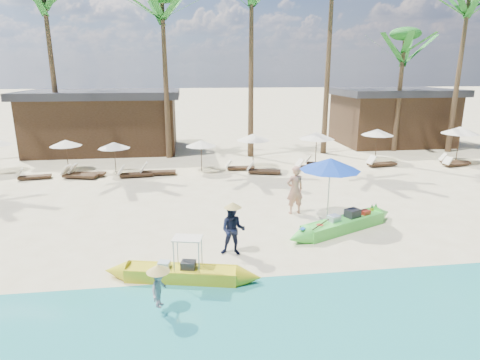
{
  "coord_description": "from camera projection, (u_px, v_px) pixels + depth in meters",
  "views": [
    {
      "loc": [
        -2.12,
        -12.6,
        5.73
      ],
      "look_at": [
        -0.18,
        2.0,
        1.66
      ],
      "focal_mm": 30.0,
      "sensor_mm": 36.0,
      "label": 1
    }
  ],
  "objects": [
    {
      "name": "blue_umbrella",
      "position": [
        330.0,
        164.0,
        15.26
      ],
      "size": [
        2.31,
        2.31,
        2.49
      ],
      "color": "#99999E",
      "rests_on": "ground"
    },
    {
      "name": "resort_parasol_6",
      "position": [
        253.0,
        137.0,
        23.72
      ],
      "size": [
        2.01,
        2.01,
        2.07
      ],
      "color": "#3B2618",
      "rests_on": "ground"
    },
    {
      "name": "lounger_6_right",
      "position": [
        262.0,
        170.0,
        22.72
      ],
      "size": [
        1.99,
        1.04,
        0.65
      ],
      "rotation": [
        0.0,
        0.0,
        -0.25
      ],
      "color": "#3B2618",
      "rests_on": "ground"
    },
    {
      "name": "green_canoe",
      "position": [
        343.0,
        224.0,
        14.76
      ],
      "size": [
        5.34,
        2.75,
        0.73
      ],
      "rotation": [
        0.0,
        0.0,
        0.44
      ],
      "color": "#4ADE43",
      "rests_on": "ground"
    },
    {
      "name": "lounger_8_left",
      "position": [
        380.0,
        163.0,
        24.45
      ],
      "size": [
        1.93,
        0.84,
        0.63
      ],
      "rotation": [
        0.0,
        0.0,
        0.15
      ],
      "color": "#3B2618",
      "rests_on": "ground"
    },
    {
      "name": "palm_2",
      "position": [
        45.0,
        11.0,
        24.47
      ],
      "size": [
        2.08,
        2.08,
        11.33
      ],
      "color": "brown",
      "rests_on": "ground"
    },
    {
      "name": "resort_parasol_5",
      "position": [
        201.0,
        143.0,
        22.95
      ],
      "size": [
        1.78,
        1.78,
        1.84
      ],
      "color": "#3B2618",
      "rests_on": "ground"
    },
    {
      "name": "resort_parasol_9",
      "position": [
        460.0,
        130.0,
        24.96
      ],
      "size": [
        2.24,
        2.24,
        2.31
      ],
      "color": "#3B2618",
      "rests_on": "ground"
    },
    {
      "name": "palm_6",
      "position": [
        404.0,
        50.0,
        27.46
      ],
      "size": [
        2.08,
        2.08,
        8.51
      ],
      "color": "brown",
      "rests_on": "ground"
    },
    {
      "name": "lounger_7_left",
      "position": [
        308.0,
        166.0,
        23.85
      ],
      "size": [
        1.81,
        0.88,
        0.59
      ],
      "rotation": [
        0.0,
        0.0,
        0.21
      ],
      "color": "#3B2618",
      "rests_on": "ground"
    },
    {
      "name": "tourist",
      "position": [
        295.0,
        190.0,
        16.29
      ],
      "size": [
        0.81,
        0.61,
        2.01
      ],
      "primitive_type": "imported",
      "rotation": [
        0.0,
        0.0,
        3.32
      ],
      "color": "tan",
      "rests_on": "ground"
    },
    {
      "name": "lounger_7_right",
      "position": [
        319.0,
        163.0,
        24.58
      ],
      "size": [
        1.88,
        1.13,
        0.61
      ],
      "rotation": [
        0.0,
        0.0,
        -0.34
      ],
      "color": "#3B2618",
      "rests_on": "ground"
    },
    {
      "name": "resort_parasol_3",
      "position": [
        66.0,
        143.0,
        23.0
      ],
      "size": [
        1.79,
        1.79,
        1.84
      ],
      "color": "#3B2618",
      "rests_on": "ground"
    },
    {
      "name": "lounger_5_left",
      "position": [
        156.0,
        171.0,
        22.46
      ],
      "size": [
        1.95,
        0.61,
        0.66
      ],
      "rotation": [
        0.0,
        0.0,
        -0.0
      ],
      "color": "#3B2618",
      "rests_on": "ground"
    },
    {
      "name": "lounger_4_left",
      "position": [
        85.0,
        173.0,
        22.14
      ],
      "size": [
        1.98,
        0.85,
        0.65
      ],
      "rotation": [
        0.0,
        0.0,
        -0.14
      ],
      "color": "#3B2618",
      "rests_on": "ground"
    },
    {
      "name": "vendor_green",
      "position": [
        233.0,
        230.0,
        12.69
      ],
      "size": [
        0.91,
        0.78,
        1.64
      ],
      "primitive_type": "imported",
      "rotation": [
        0.0,
        0.0,
        -0.22
      ],
      "color": "black",
      "rests_on": "ground"
    },
    {
      "name": "lounger_6_left",
      "position": [
        239.0,
        167.0,
        23.61
      ],
      "size": [
        1.72,
        0.62,
        0.57
      ],
      "rotation": [
        0.0,
        0.0,
        -0.06
      ],
      "color": "#3B2618",
      "rests_on": "ground"
    },
    {
      "name": "pavilion_east",
      "position": [
        391.0,
        116.0,
        31.75
      ],
      "size": [
        8.8,
        6.6,
        4.3
      ],
      "color": "#3B2618",
      "rests_on": "ground"
    },
    {
      "name": "lounger_4_right",
      "position": [
        134.0,
        174.0,
        22.02
      ],
      "size": [
        1.9,
        0.76,
        0.63
      ],
      "rotation": [
        0.0,
        0.0,
        0.1
      ],
      "color": "#3B2618",
      "rests_on": "ground"
    },
    {
      "name": "palm_4",
      "position": [
        251.0,
        8.0,
        24.98
      ],
      "size": [
        2.08,
        2.08,
        11.7
      ],
      "color": "brown",
      "rests_on": "ground"
    },
    {
      "name": "lounger_9_right",
      "position": [
        454.0,
        164.0,
        24.47
      ],
      "size": [
        1.71,
        0.82,
        0.56
      ],
      "rotation": [
        0.0,
        0.0,
        0.2
      ],
      "color": "#3B2618",
      "rests_on": "ground"
    },
    {
      "name": "yellow_canoe",
      "position": [
        182.0,
        273.0,
        11.24
      ],
      "size": [
        4.95,
        1.43,
        1.3
      ],
      "rotation": [
        0.0,
        0.0,
        -0.22
      ],
      "color": "gold",
      "rests_on": "ground"
    },
    {
      "name": "ground",
      "position": [
        253.0,
        241.0,
        13.83
      ],
      "size": [
        240.0,
        240.0,
        0.0
      ],
      "primitive_type": "plane",
      "color": "beige",
      "rests_on": "ground"
    },
    {
      "name": "resort_parasol_4",
      "position": [
        114.0,
        145.0,
        22.42
      ],
      "size": [
        1.76,
        1.76,
        1.82
      ],
      "color": "#3B2618",
      "rests_on": "ground"
    },
    {
      "name": "wet_sand_strip",
      "position": [
        288.0,
        332.0,
        9.06
      ],
      "size": [
        240.0,
        4.5,
        0.01
      ],
      "primitive_type": "cube",
      "color": "tan",
      "rests_on": "ground"
    },
    {
      "name": "lounger_9_left",
      "position": [
        453.0,
        161.0,
        25.08
      ],
      "size": [
        1.86,
        1.04,
        0.6
      ],
      "rotation": [
        0.0,
        0.0,
        -0.3
      ],
      "color": "#3B2618",
      "rests_on": "ground"
    },
    {
      "name": "resort_parasol_8",
      "position": [
        378.0,
        132.0,
        25.56
      ],
      "size": [
        2.02,
        2.02,
        2.08
      ],
      "color": "#3B2618",
      "rests_on": "ground"
    },
    {
      "name": "resort_parasol_7",
      "position": [
        317.0,
        136.0,
        23.74
      ],
      "size": [
        2.11,
        2.11,
        2.17
      ],
      "color": "#3B2618",
      "rests_on": "ground"
    },
    {
      "name": "lounger_3_left",
      "position": [
        32.0,
        176.0,
        21.59
      ],
      "size": [
        1.77,
        0.79,
        0.58
      ],
      "rotation": [
        0.0,
        0.0,
        0.16
      ],
      "color": "#3B2618",
      "rests_on": "ground"
    },
    {
      "name": "pavilion_west",
      "position": [
        105.0,
        120.0,
        28.95
      ],
      "size": [
        10.8,
        6.6,
        4.3
      ],
      "color": "#3B2618",
      "rests_on": "ground"
    },
    {
      "name": "palm_7",
      "position": [
        466.0,
        19.0,
        26.62
      ],
      "size": [
        2.08,
        2.08,
        11.08
      ],
      "color": "brown",
      "rests_on": "ground"
    },
    {
      "name": "palm_3",
      "position": [
        163.0,
        22.0,
        24.76
      ],
      "size": [
        2.08,
        2.08,
        10.52
      ],
      "color": "brown",
      "rests_on": "ground"
    },
    {
      "name": "vendor_yellow",
      "position": [
        159.0,
        288.0,
        9.6
      ],
      "size": [
        0.57,
        0.73,
        0.99
      ],
      "primitive_type": "imported",
      "rotation": [
        0.0,
        0.0,
        1.2
      ],
      "color": "gray",
      "rests_on": "ground"
    },
    {
      "name": "lounger_3_right",
      "position": [
        78.0,
        175.0,
        21.77
      ],
      "size": [
        2.01,
        1.05,
        0.65
      ],
      "rotation": [
        0.0,
        0.0,
        -0.25
      ],
      "color": "#3B2618",
      "rests_on": "ground"
    }
  ]
}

